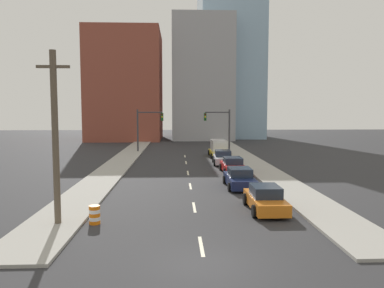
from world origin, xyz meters
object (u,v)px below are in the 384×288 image
traffic_signal_left (145,125)px  sedan_navy (240,178)px  box_truck_yellow (218,149)px  sedan_orange (265,199)px  traffic_barrel (95,215)px  utility_pole_left_near (55,137)px  sedan_silver (223,158)px  sedan_red (233,166)px  traffic_signal_right (222,125)px

traffic_signal_left → sedan_navy: traffic_signal_left is taller
box_truck_yellow → sedan_orange: bearing=-90.7°
traffic_barrel → sedan_navy: size_ratio=0.20×
utility_pole_left_near → sedan_silver: size_ratio=1.81×
traffic_signal_left → box_truck_yellow: (9.64, -5.77, -2.83)m
sedan_red → traffic_barrel: bearing=-122.1°
utility_pole_left_near → box_truck_yellow: (11.22, 27.93, -3.47)m
sedan_navy → sedan_red: bearing=85.9°
traffic_signal_right → box_truck_yellow: bearing=-101.1°
traffic_barrel → traffic_signal_left: bearing=90.3°
traffic_barrel → box_truck_yellow: (9.44, 27.70, 0.52)m
box_truck_yellow → traffic_barrel: bearing=-109.3°
utility_pole_left_near → traffic_signal_right: bearing=69.9°
traffic_barrel → sedan_navy: sedan_navy is taller
sedan_silver → sedan_orange: bearing=-87.2°
traffic_signal_left → sedan_orange: (9.50, -31.29, -3.15)m
traffic_signal_right → sedan_orange: (-1.27, -31.29, -3.15)m
sedan_navy → box_truck_yellow: (0.50, 18.83, 0.33)m
utility_pole_left_near → sedan_orange: utility_pole_left_near is taller
traffic_signal_left → sedan_red: size_ratio=1.28×
traffic_signal_right → utility_pole_left_near: utility_pole_left_near is taller
traffic_signal_left → sedan_orange: bearing=-73.1°
sedan_red → sedan_silver: bearing=91.4°
sedan_orange → sedan_navy: bearing=93.5°
traffic_signal_right → sedan_navy: size_ratio=1.27×
traffic_signal_left → sedan_red: 20.64m
sedan_silver → sedan_navy: bearing=-88.7°
utility_pole_left_near → traffic_barrel: 4.38m
sedan_navy → box_truck_yellow: box_truck_yellow is taller
traffic_signal_left → sedan_red: traffic_signal_left is taller
sedan_red → utility_pole_left_near: bearing=-126.3°
traffic_signal_left → traffic_signal_right: bearing=0.0°
sedan_navy → utility_pole_left_near: bearing=-139.7°
traffic_signal_right → traffic_barrel: bearing=-107.5°
traffic_signal_right → sedan_silver: bearing=-96.4°
traffic_signal_right → utility_pole_left_near: (-12.35, -33.70, 0.64)m
traffic_signal_right → utility_pole_left_near: bearing=-110.1°
sedan_orange → sedan_red: (0.11, 13.30, -0.01)m
sedan_orange → traffic_signal_right: bearing=88.1°
sedan_navy → sedan_silver: size_ratio=0.98×
utility_pole_left_near → sedan_orange: size_ratio=1.93×
utility_pole_left_near → sedan_red: size_ratio=1.86×
traffic_signal_right → sedan_silver: size_ratio=1.24×
traffic_signal_right → sedan_red: (-1.16, -17.99, -3.16)m
sedan_red → box_truck_yellow: 12.23m
sedan_navy → box_truck_yellow: 18.84m
traffic_barrel → sedan_orange: 9.56m
traffic_signal_right → sedan_red: bearing=-93.7°
traffic_signal_left → traffic_barrel: (0.19, -33.47, -3.35)m
traffic_signal_left → utility_pole_left_near: size_ratio=0.69×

